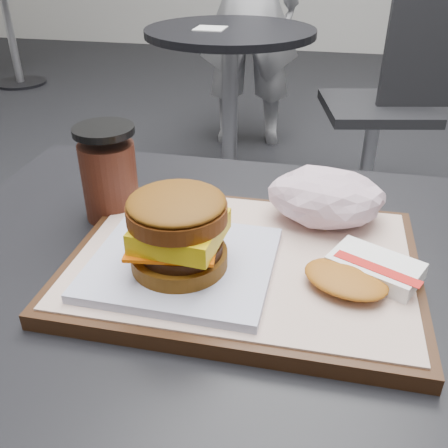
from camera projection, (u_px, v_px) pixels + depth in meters
customer_table at (244, 384)px, 0.66m from camera, size 0.80×0.60×0.77m
serving_tray at (243, 263)px, 0.56m from camera, size 0.38×0.28×0.02m
breakfast_sandwich at (180, 239)px, 0.51m from camera, size 0.19×0.17×0.09m
hash_brown at (362, 272)px, 0.51m from camera, size 0.13×0.12×0.02m
crumpled_wrapper at (326, 197)px, 0.60m from camera, size 0.14×0.11×0.06m
coffee_cup at (109, 177)px, 0.64m from camera, size 0.08×0.08×0.12m
neighbor_table at (230, 78)px, 2.12m from camera, size 0.70×0.70×0.75m
napkin at (210, 28)px, 2.00m from camera, size 0.12×0.12×0.00m
neighbor_chair at (395, 96)px, 2.02m from camera, size 0.64×0.50×0.88m
patron at (249, 4)px, 2.61m from camera, size 0.61×0.46×1.51m
bg_table_mid at (6, 10)px, 3.78m from camera, size 0.66×0.66×0.75m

